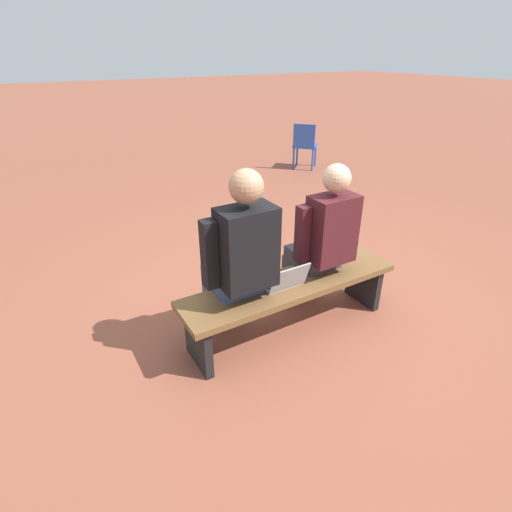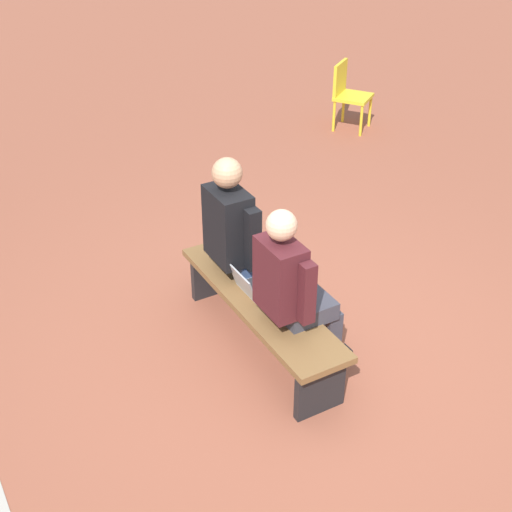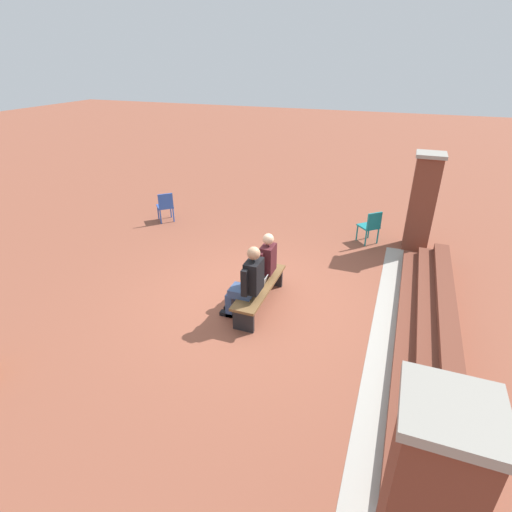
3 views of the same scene
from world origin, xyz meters
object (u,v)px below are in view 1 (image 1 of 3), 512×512
object	(u,v)px
plastic_chair_mid_courtyard	(305,143)
bench	(291,292)
person_student	(322,239)
laptop	(283,280)
person_adult	(239,257)

from	to	relation	value
plastic_chair_mid_courtyard	bench	bearing A→B (deg)	51.95
person_student	plastic_chair_mid_courtyard	xyz separation A→B (m)	(-2.74, -3.85, -0.24)
person_student	plastic_chair_mid_courtyard	size ratio (longest dim) A/B	1.60
laptop	plastic_chair_mid_courtyard	distance (m)	5.04
laptop	bench	bearing A→B (deg)	-172.21
plastic_chair_mid_courtyard	person_adult	bearing A→B (deg)	47.86
bench	person_adult	xyz separation A→B (m)	(0.41, -0.07, 0.39)
bench	person_adult	bearing A→B (deg)	-9.77
person_adult	plastic_chair_mid_courtyard	size ratio (longest dim) A/B	1.68
bench	laptop	distance (m)	0.17
bench	person_student	xyz separation A→B (m)	(-0.33, -0.07, 0.36)
person_student	laptop	distance (m)	0.48
bench	plastic_chair_mid_courtyard	world-z (taller)	plastic_chair_mid_courtyard
person_student	person_adult	world-z (taller)	person_adult
bench	person_student	size ratio (longest dim) A/B	1.34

